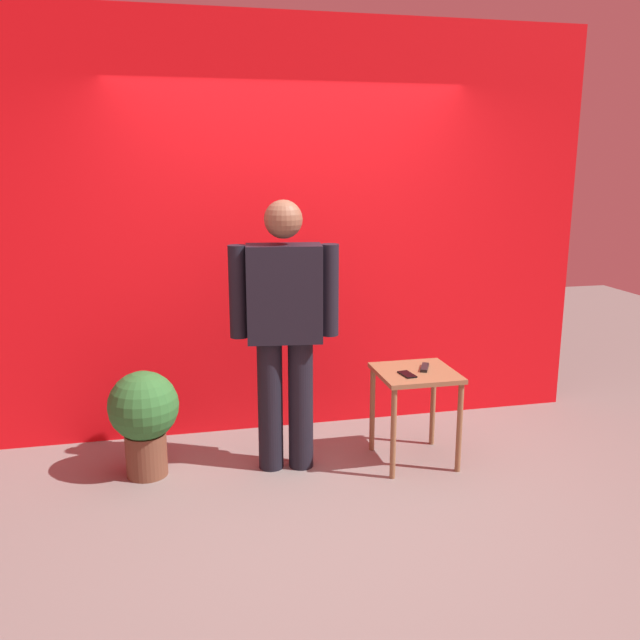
{
  "coord_description": "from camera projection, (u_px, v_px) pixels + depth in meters",
  "views": [
    {
      "loc": [
        -0.89,
        -3.5,
        1.96
      ],
      "look_at": [
        0.04,
        0.55,
        0.98
      ],
      "focal_mm": 38.01,
      "sensor_mm": 36.0,
      "label": 1
    }
  ],
  "objects": [
    {
      "name": "standing_person",
      "position": [
        285.0,
        323.0,
        4.24
      ],
      "size": [
        0.69,
        0.29,
        1.73
      ],
      "color": "black",
      "rests_on": "ground_plane"
    },
    {
      "name": "back_wall_red",
      "position": [
        291.0,
        231.0,
        4.88
      ],
      "size": [
        4.45,
        0.12,
        2.94
      ],
      "primitive_type": "cube",
      "color": "red",
      "rests_on": "ground_plane"
    },
    {
      "name": "side_table",
      "position": [
        415.0,
        386.0,
        4.43
      ],
      "size": [
        0.5,
        0.5,
        0.63
      ],
      "color": "olive",
      "rests_on": "ground_plane"
    },
    {
      "name": "tv_remote",
      "position": [
        425.0,
        367.0,
        4.45
      ],
      "size": [
        0.12,
        0.17,
        0.02
      ],
      "primitive_type": "cube",
      "rotation": [
        0.0,
        0.0,
        -0.46
      ],
      "color": "black",
      "rests_on": "side_table"
    },
    {
      "name": "cell_phone",
      "position": [
        407.0,
        374.0,
        4.32
      ],
      "size": [
        0.09,
        0.15,
        0.01
      ],
      "primitive_type": "cube",
      "rotation": [
        0.0,
        0.0,
        0.14
      ],
      "color": "black",
      "rests_on": "side_table"
    },
    {
      "name": "potted_plant",
      "position": [
        144.0,
        415.0,
        4.25
      ],
      "size": [
        0.44,
        0.44,
        0.69
      ],
      "color": "brown",
      "rests_on": "ground_plane"
    },
    {
      "name": "ground_plane",
      "position": [
        334.0,
        504.0,
        3.97
      ],
      "size": [
        12.0,
        12.0,
        0.0
      ],
      "primitive_type": "plane",
      "color": "gray"
    }
  ]
}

